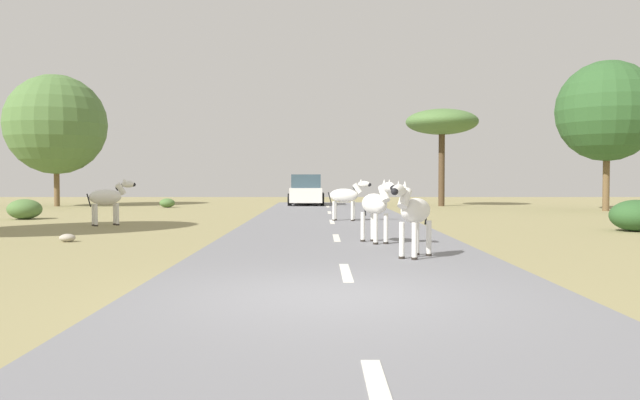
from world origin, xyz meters
name	(u,v)px	position (x,y,z in m)	size (l,w,h in m)	color
ground_plane	(328,299)	(0.00, 0.00, 0.00)	(90.00, 90.00, 0.00)	#8E8456
road	(351,297)	(0.29, 0.00, 0.03)	(6.00, 64.00, 0.05)	slate
lane_markings	(355,311)	(0.29, -1.00, 0.05)	(0.16, 56.00, 0.01)	silver
zebra_0	(374,205)	(1.19, 6.70, 0.95)	(0.84, 1.53, 1.51)	silver
zebra_1	(412,212)	(1.67, 3.92, 0.94)	(1.05, 1.41, 1.49)	silver
zebra_3	(106,198)	(-7.22, 12.99, 0.93)	(1.45, 1.17, 1.57)	silver
zebra_4	(345,196)	(0.82, 14.63, 0.94)	(1.57, 0.64, 1.50)	silver
car_0	(305,191)	(-0.92, 28.33, 0.85)	(2.04, 4.35, 1.74)	white
tree_1	(440,123)	(6.75, 27.77, 4.70)	(4.07, 4.07, 5.47)	#4C3823
tree_4	(605,111)	(13.66, 22.41, 4.80)	(4.82, 4.82, 7.21)	brown
tree_6	(54,125)	(-14.87, 27.38, 4.57)	(5.55, 5.55, 7.35)	brown
bush_1	(166,203)	(-8.36, 25.97, 0.25)	(0.82, 0.74, 0.49)	#4C7038
bush_2	(23,209)	(-11.51, 16.19, 0.39)	(1.30, 1.17, 0.78)	#4C7038
bush_4	(635,215)	(9.30, 10.63, 0.47)	(1.57, 1.41, 0.94)	#2D5628
rock_0	(66,238)	(-6.41, 7.49, 0.10)	(0.39, 0.34, 0.20)	#A89E8C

